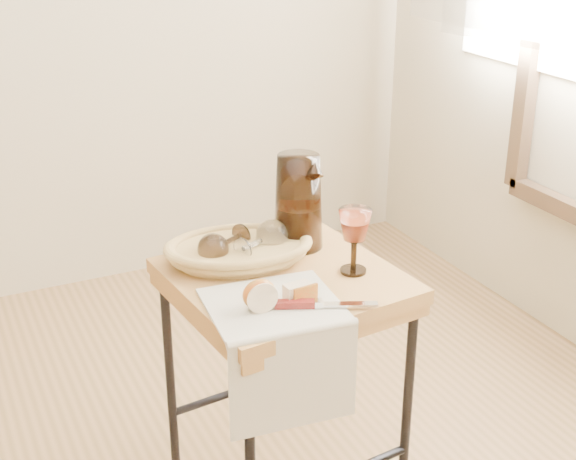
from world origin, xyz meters
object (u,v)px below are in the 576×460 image
bread_basket (239,252)px  pitcher (298,202)px  table_knife (322,303)px  apple_half (259,294)px  tea_towel (273,305)px  side_table (285,386)px  wine_goblet (354,241)px  goblet_lying_b (260,241)px  goblet_lying_a (225,243)px

bread_basket → pitcher: pitcher is taller
table_knife → apple_half: bearing=-179.7°
tea_towel → side_table: bearing=61.8°
wine_goblet → table_knife: wine_goblet is taller
pitcher → wine_goblet: 0.20m
side_table → table_knife: size_ratio=2.90×
side_table → pitcher: pitcher is taller
apple_half → side_table: bearing=51.0°
wine_goblet → bread_basket: bearing=142.3°
goblet_lying_b → table_knife: size_ratio=0.60×
goblet_lying_a → apple_half: 0.26m
side_table → pitcher: bearing=52.1°
bread_basket → pitcher: bearing=20.0°
bread_basket → wine_goblet: wine_goblet is taller
tea_towel → pitcher: pitcher is taller
pitcher → table_knife: size_ratio=1.29×
side_table → goblet_lying_a: size_ratio=5.13×
goblet_lying_a → wine_goblet: wine_goblet is taller
table_knife → pitcher: bearing=96.1°
goblet_lying_a → goblet_lying_b: goblet_lying_b is taller
pitcher → apple_half: bearing=-107.5°
bread_basket → wine_goblet: (0.22, -0.17, 0.06)m
table_knife → wine_goblet: bearing=63.9°
pitcher → wine_goblet: pitcher is taller
side_table → wine_goblet: wine_goblet is taller
side_table → goblet_lying_b: bearing=104.8°
goblet_lying_a → side_table: bearing=101.1°
tea_towel → wine_goblet: size_ratio=1.76×
bread_basket → goblet_lying_a: bearing=166.5°
bread_basket → apple_half: size_ratio=4.29×
bread_basket → table_knife: 0.31m
apple_half → table_knife: apple_half is taller
tea_towel → wine_goblet: bearing=22.2°
side_table → wine_goblet: 0.43m
wine_goblet → side_table: bearing=157.2°
wine_goblet → apple_half: 0.29m
tea_towel → table_knife: 0.11m
bread_basket → goblet_lying_b: goblet_lying_b is taller
side_table → goblet_lying_b: size_ratio=4.82×
bread_basket → pitcher: size_ratio=1.14×
bread_basket → goblet_lying_b: 0.06m
tea_towel → goblet_lying_a: bearing=97.7°
pitcher → apple_half: (-0.23, -0.27, -0.08)m
tea_towel → bread_basket: 0.24m
wine_goblet → apple_half: (-0.28, -0.07, -0.04)m
goblet_lying_a → wine_goblet: (0.25, -0.19, 0.03)m
tea_towel → pitcher: (0.19, 0.26, 0.12)m
table_knife → side_table: bearing=113.3°
tea_towel → table_knife: (0.09, -0.06, 0.01)m
wine_goblet → apple_half: size_ratio=2.15×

